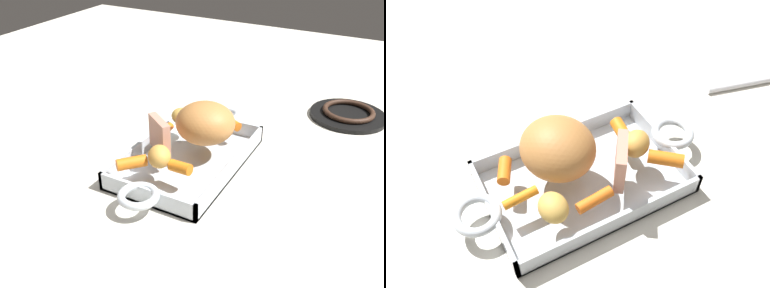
{
  "view_description": "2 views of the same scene",
  "coord_description": "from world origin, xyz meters",
  "views": [
    {
      "loc": [
        -0.65,
        -0.36,
        0.48
      ],
      "look_at": [
        -0.01,
        -0.01,
        0.05
      ],
      "focal_mm": 39.81,
      "sensor_mm": 36.0,
      "label": 1
    },
    {
      "loc": [
        0.2,
        0.36,
        0.55
      ],
      "look_at": [
        -0.01,
        -0.03,
        0.07
      ],
      "focal_mm": 37.94,
      "sensor_mm": 36.0,
      "label": 2
    }
  ],
  "objects": [
    {
      "name": "roasting_dish",
      "position": [
        0.0,
        0.0,
        0.01
      ],
      "size": [
        0.43,
        0.21,
        0.04
      ],
      "color": "silver",
      "rests_on": "ground_plane"
    },
    {
      "name": "potato_near_roast",
      "position": [
        0.08,
        0.06,
        0.06
      ],
      "size": [
        0.04,
        0.05,
        0.04
      ],
      "primitive_type": "ellipsoid",
      "rotation": [
        0.0,
        0.0,
        0.04
      ],
      "color": "gold",
      "rests_on": "roasting_dish"
    },
    {
      "name": "baby_carrot_southwest",
      "position": [
        0.11,
        0.01,
        0.05
      ],
      "size": [
        0.06,
        0.02,
        0.02
      ],
      "primitive_type": "cylinder",
      "rotation": [
        1.52,
        0.0,
        4.77
      ],
      "color": "orange",
      "rests_on": "roasting_dish"
    },
    {
      "name": "pork_roast",
      "position": [
        0.03,
        -0.02,
        0.08
      ],
      "size": [
        0.15,
        0.15,
        0.09
      ],
      "primitive_type": "ellipsoid",
      "rotation": [
        0.0,
        0.0,
        0.36
      ],
      "color": "#BA793D",
      "rests_on": "roasting_dish"
    },
    {
      "name": "potato_golden_small",
      "position": [
        -0.09,
        0.01,
        0.06
      ],
      "size": [
        0.07,
        0.06,
        0.04
      ],
      "primitive_type": "ellipsoid",
      "rotation": [
        0.0,
        0.0,
        3.76
      ],
      "color": "gold",
      "rests_on": "roasting_dish"
    },
    {
      "name": "baby_carrot_northwest",
      "position": [
        0.02,
        0.07,
        0.05
      ],
      "size": [
        0.06,
        0.02,
        0.02
      ],
      "primitive_type": "cylinder",
      "rotation": [
        1.51,
        0.0,
        4.78
      ],
      "color": "orange",
      "rests_on": "roasting_dish"
    },
    {
      "name": "baby_carrot_center_right",
      "position": [
        0.12,
        -0.05,
        0.05
      ],
      "size": [
        0.04,
        0.05,
        0.02
      ],
      "primitive_type": "cylinder",
      "rotation": [
        1.6,
        0.0,
        5.85
      ],
      "color": "orange",
      "rests_on": "roasting_dish"
    },
    {
      "name": "baby_carrot_long",
      "position": [
        -0.12,
        0.05,
        0.05
      ],
      "size": [
        0.06,
        0.05,
        0.02
      ],
      "primitive_type": "cylinder",
      "rotation": [
        1.55,
        0.0,
        4.0
      ],
      "color": "orange",
      "rests_on": "roasting_dish"
    },
    {
      "name": "stove_burner_rear",
      "position": [
        0.38,
        -0.25,
        0.01
      ],
      "size": [
        0.19,
        0.19,
        0.02
      ],
      "color": "black",
      "rests_on": "ground_plane"
    },
    {
      "name": "baby_carrot_northeast",
      "position": [
        -0.09,
        -0.03,
        0.05
      ],
      "size": [
        0.03,
        0.05,
        0.03
      ],
      "primitive_type": "cylinder",
      "rotation": [
        1.49,
        0.0,
        6.18
      ],
      "color": "orange",
      "rests_on": "roasting_dish"
    },
    {
      "name": "ground_plane",
      "position": [
        0.0,
        0.0,
        0.0
      ],
      "size": [
        2.23,
        2.23,
        0.0
      ],
      "primitive_type": "plane",
      "color": "silver"
    },
    {
      "name": "roast_slice_outer",
      "position": [
        -0.04,
        0.04,
        0.08
      ],
      "size": [
        0.05,
        0.07,
        0.07
      ],
      "primitive_type": "cube",
      "rotation": [
        0.01,
        0.0,
        5.69
      ],
      "color": "tan",
      "rests_on": "roasting_dish"
    }
  ]
}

